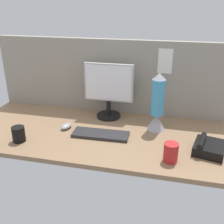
{
  "coord_description": "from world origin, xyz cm",
  "views": [
    {
      "loc": [
        46.5,
        -155.07,
        84.19
      ],
      "look_at": [
        0.73,
        0.0,
        14.0
      ],
      "focal_mm": 42.7,
      "sensor_mm": 36.0,
      "label": 1
    }
  ],
  "objects_px": {
    "keyboard": "(101,134)",
    "mouse": "(66,126)",
    "mug_red_plastic": "(171,152)",
    "lava_lamp": "(157,107)",
    "desk_phone": "(209,147)",
    "mug_black_travel": "(19,134)",
    "monitor": "(109,89)"
  },
  "relations": [
    {
      "from": "monitor",
      "to": "keyboard",
      "type": "height_order",
      "value": "monitor"
    },
    {
      "from": "mug_red_plastic",
      "to": "desk_phone",
      "type": "height_order",
      "value": "mug_red_plastic"
    },
    {
      "from": "mouse",
      "to": "mug_red_plastic",
      "type": "xyz_separation_m",
      "value": [
        0.71,
        -0.24,
        0.04
      ]
    },
    {
      "from": "lava_lamp",
      "to": "mug_black_travel",
      "type": "bearing_deg",
      "value": -156.22
    },
    {
      "from": "lava_lamp",
      "to": "keyboard",
      "type": "bearing_deg",
      "value": -152.38
    },
    {
      "from": "mug_red_plastic",
      "to": "lava_lamp",
      "type": "relative_size",
      "value": 0.28
    },
    {
      "from": "mug_red_plastic",
      "to": "lava_lamp",
      "type": "distance_m",
      "value": 0.41
    },
    {
      "from": "mug_red_plastic",
      "to": "monitor",
      "type": "bearing_deg",
      "value": 133.12
    },
    {
      "from": "monitor",
      "to": "keyboard",
      "type": "bearing_deg",
      "value": -86.05
    },
    {
      "from": "monitor",
      "to": "mug_black_travel",
      "type": "relative_size",
      "value": 4.16
    },
    {
      "from": "mug_red_plastic",
      "to": "lava_lamp",
      "type": "bearing_deg",
      "value": 106.25
    },
    {
      "from": "monitor",
      "to": "mug_black_travel",
      "type": "bearing_deg",
      "value": -132.89
    },
    {
      "from": "mug_red_plastic",
      "to": "desk_phone",
      "type": "relative_size",
      "value": 0.49
    },
    {
      "from": "lava_lamp",
      "to": "desk_phone",
      "type": "xyz_separation_m",
      "value": [
        0.32,
        -0.23,
        -0.14
      ]
    },
    {
      "from": "mouse",
      "to": "mug_black_travel",
      "type": "bearing_deg",
      "value": -117.87
    },
    {
      "from": "lava_lamp",
      "to": "desk_phone",
      "type": "relative_size",
      "value": 1.79
    },
    {
      "from": "mug_red_plastic",
      "to": "lava_lamp",
      "type": "height_order",
      "value": "lava_lamp"
    },
    {
      "from": "keyboard",
      "to": "lava_lamp",
      "type": "bearing_deg",
      "value": 25.93
    },
    {
      "from": "monitor",
      "to": "mug_red_plastic",
      "type": "bearing_deg",
      "value": -46.88
    },
    {
      "from": "mug_black_travel",
      "to": "desk_phone",
      "type": "height_order",
      "value": "mug_black_travel"
    },
    {
      "from": "mouse",
      "to": "mug_red_plastic",
      "type": "height_order",
      "value": "mug_red_plastic"
    },
    {
      "from": "keyboard",
      "to": "monitor",
      "type": "bearing_deg",
      "value": 92.26
    },
    {
      "from": "mouse",
      "to": "mug_red_plastic",
      "type": "distance_m",
      "value": 0.76
    },
    {
      "from": "mug_black_travel",
      "to": "lava_lamp",
      "type": "bearing_deg",
      "value": 23.78
    },
    {
      "from": "keyboard",
      "to": "mug_black_travel",
      "type": "bearing_deg",
      "value": -160.8
    },
    {
      "from": "mug_black_travel",
      "to": "keyboard",
      "type": "bearing_deg",
      "value": 20.9
    },
    {
      "from": "keyboard",
      "to": "mouse",
      "type": "height_order",
      "value": "mouse"
    },
    {
      "from": "lava_lamp",
      "to": "desk_phone",
      "type": "height_order",
      "value": "lava_lamp"
    },
    {
      "from": "mouse",
      "to": "lava_lamp",
      "type": "height_order",
      "value": "lava_lamp"
    },
    {
      "from": "mug_black_travel",
      "to": "lava_lamp",
      "type": "distance_m",
      "value": 0.91
    },
    {
      "from": "mouse",
      "to": "mug_red_plastic",
      "type": "relative_size",
      "value": 0.87
    },
    {
      "from": "desk_phone",
      "to": "mug_black_travel",
      "type": "bearing_deg",
      "value": -173.35
    }
  ]
}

